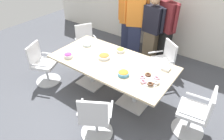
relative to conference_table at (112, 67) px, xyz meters
name	(u,v)px	position (x,y,z in m)	size (l,w,h in m)	color
ground_plane	(112,91)	(0.00, 0.00, -0.63)	(10.00, 10.00, 0.01)	#4C4F56
conference_table	(112,67)	(0.00, 0.00, 0.00)	(2.40, 1.20, 0.75)	#CCB793
office_chair_0	(43,66)	(-1.43, -0.59, -0.22)	(0.71, 0.71, 0.91)	silver
office_chair_1	(95,118)	(0.46, -1.06, -0.22)	(0.74, 0.74, 0.91)	silver
office_chair_2	(196,115)	(1.70, -0.05, -0.22)	(0.61, 0.61, 0.91)	silver
office_chair_3	(162,64)	(0.62, 1.02, -0.22)	(0.76, 0.76, 0.91)	silver
office_chair_4	(86,45)	(-1.33, 0.69, -0.22)	(0.74, 0.74, 0.91)	silver
person_standing_0	(129,21)	(-0.73, 1.75, 0.24)	(0.62, 0.28, 1.67)	#232842
person_standing_1	(135,22)	(-0.43, 1.57, 0.33)	(0.59, 0.39, 1.82)	#232842
person_standing_2	(152,29)	(0.03, 1.59, 0.25)	(0.62, 0.28, 1.68)	brown
person_standing_3	(166,27)	(0.33, 1.73, 0.33)	(0.59, 0.38, 1.81)	black
snack_bowl_candy_mix	(68,55)	(-0.79, -0.39, 0.17)	(0.17, 0.17, 0.10)	white
snack_bowl_chips_yellow	(120,50)	(-0.09, 0.41, 0.17)	(0.17, 0.17, 0.08)	white
snack_bowl_chips_orange	(123,73)	(0.42, -0.24, 0.17)	(0.21, 0.21, 0.08)	#4C9EC6
snack_bowl_pretzels	(104,56)	(-0.20, 0.01, 0.17)	(0.23, 0.23, 0.09)	white
donut_platter	(149,80)	(0.86, -0.11, 0.14)	(0.36, 0.35, 0.04)	white
plate_stack	(87,45)	(-0.83, 0.21, 0.15)	(0.19, 0.19, 0.05)	white
napkin_pile	(166,68)	(0.95, 0.36, 0.15)	(0.14, 0.14, 0.05)	white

